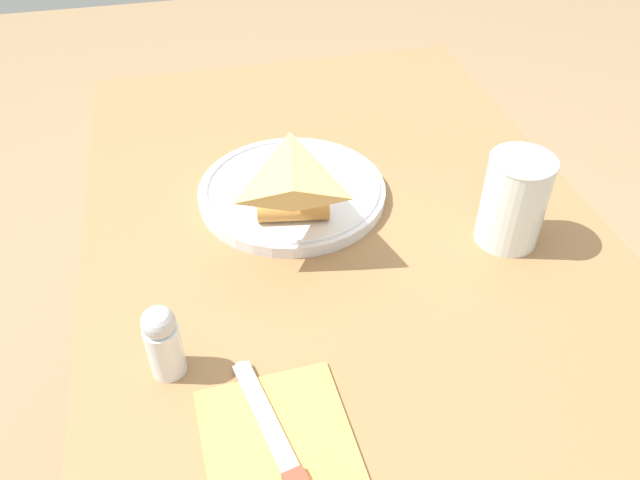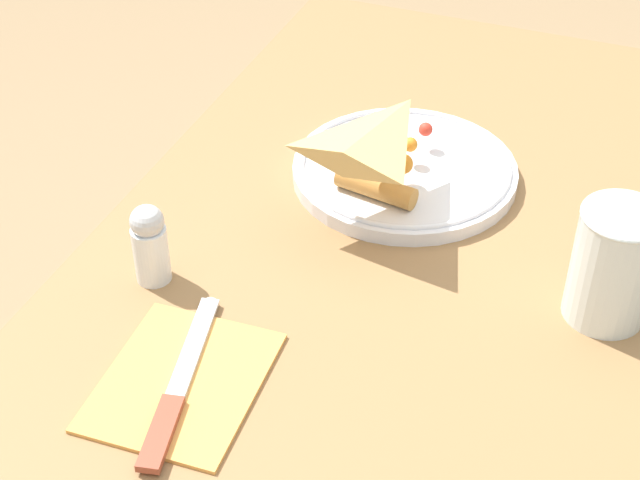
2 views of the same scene
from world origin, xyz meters
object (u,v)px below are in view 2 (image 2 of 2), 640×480
object	(u,v)px
napkin_folded	(182,381)
butter_knife	(178,387)
milk_glass	(612,270)
salt_shaker	(150,243)
plate_pizza	(404,168)
dining_table	(420,326)

from	to	relation	value
napkin_folded	butter_knife	distance (m)	0.01
milk_glass	butter_knife	world-z (taller)	milk_glass
salt_shaker	napkin_folded	bearing A→B (deg)	-141.61
napkin_folded	plate_pizza	bearing A→B (deg)	-12.93
plate_pizza	butter_knife	size ratio (longest dim) A/B	1.20
plate_pizza	dining_table	bearing A→B (deg)	-148.13
butter_knife	plate_pizza	bearing A→B (deg)	-24.59
dining_table	napkin_folded	world-z (taller)	napkin_folded
plate_pizza	milk_glass	bearing A→B (deg)	-120.74
salt_shaker	dining_table	bearing A→B (deg)	-54.25
plate_pizza	butter_knife	xyz separation A→B (m)	(-0.38, 0.08, -0.01)
butter_knife	milk_glass	bearing A→B (deg)	-66.31
milk_glass	plate_pizza	bearing A→B (deg)	59.26
dining_table	butter_knife	world-z (taller)	butter_knife
plate_pizza	butter_knife	bearing A→B (deg)	167.76
dining_table	butter_knife	bearing A→B (deg)	154.91
milk_glass	napkin_folded	distance (m)	0.40
dining_table	butter_knife	xyz separation A→B (m)	(-0.29, 0.14, 0.14)
plate_pizza	butter_knife	world-z (taller)	plate_pizza
plate_pizza	milk_glass	size ratio (longest dim) A/B	2.15
dining_table	plate_pizza	size ratio (longest dim) A/B	4.02
milk_glass	napkin_folded	world-z (taller)	milk_glass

